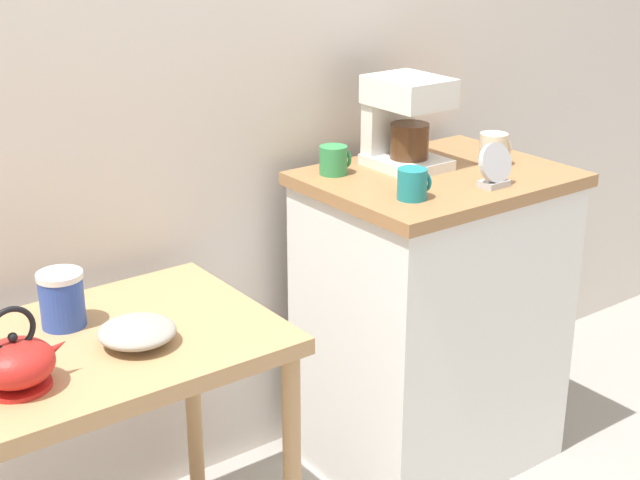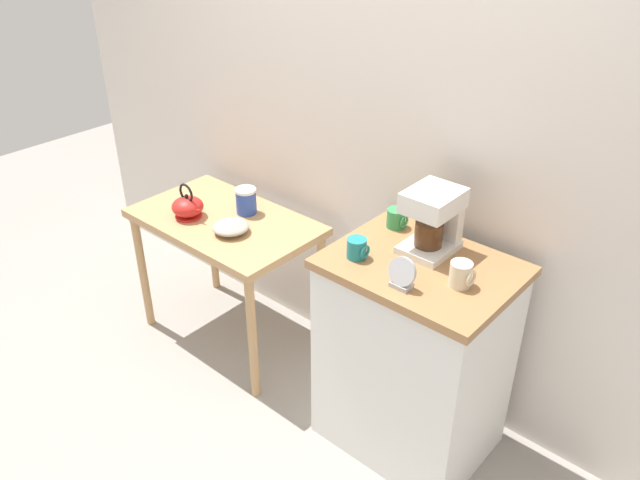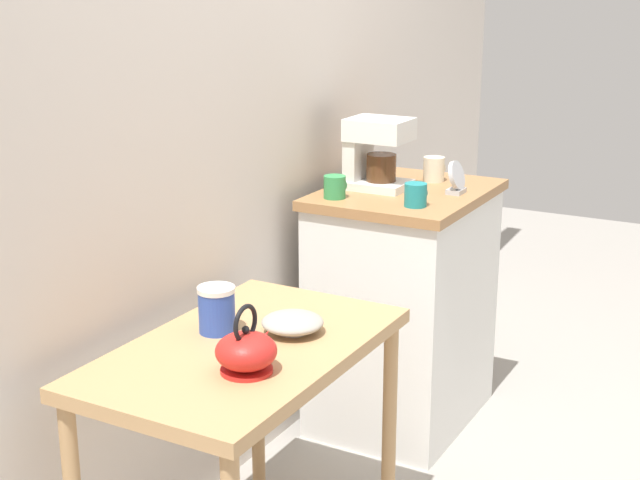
{
  "view_description": "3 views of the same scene",
  "coord_description": "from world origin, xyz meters",
  "px_view_note": "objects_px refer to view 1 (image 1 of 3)",
  "views": [
    {
      "loc": [
        -1.21,
        -1.82,
        1.66
      ],
      "look_at": [
        0.09,
        -0.07,
        0.84
      ],
      "focal_mm": 52.15,
      "sensor_mm": 36.0,
      "label": 1
    },
    {
      "loc": [
        1.6,
        -1.79,
        2.22
      ],
      "look_at": [
        0.09,
        -0.06,
        0.87
      ],
      "focal_mm": 35.69,
      "sensor_mm": 36.0,
      "label": 2
    },
    {
      "loc": [
        -2.47,
        -1.32,
        1.68
      ],
      "look_at": [
        -0.18,
        -0.05,
        0.92
      ],
      "focal_mm": 51.42,
      "sensor_mm": 36.0,
      "label": 3
    }
  ],
  "objects_px": {
    "coffee_maker": "(403,118)",
    "mug_small_cream": "(494,149)",
    "canister_enamel": "(62,299)",
    "mug_dark_teal": "(413,184)",
    "teakettle": "(17,362)",
    "mug_tall_green": "(334,160)",
    "table_clock": "(495,168)",
    "bowl_stoneware": "(137,332)"
  },
  "relations": [
    {
      "from": "coffee_maker",
      "to": "mug_small_cream",
      "type": "height_order",
      "value": "coffee_maker"
    },
    {
      "from": "canister_enamel",
      "to": "mug_dark_teal",
      "type": "xyz_separation_m",
      "value": [
        0.87,
        -0.22,
        0.17
      ]
    },
    {
      "from": "canister_enamel",
      "to": "mug_small_cream",
      "type": "bearing_deg",
      "value": -5.58
    },
    {
      "from": "teakettle",
      "to": "mug_dark_teal",
      "type": "bearing_deg",
      "value": 0.02
    },
    {
      "from": "coffee_maker",
      "to": "mug_tall_green",
      "type": "bearing_deg",
      "value": 166.38
    },
    {
      "from": "mug_dark_teal",
      "to": "teakettle",
      "type": "bearing_deg",
      "value": -179.98
    },
    {
      "from": "table_clock",
      "to": "canister_enamel",
      "type": "bearing_deg",
      "value": 166.26
    },
    {
      "from": "bowl_stoneware",
      "to": "mug_tall_green",
      "type": "distance_m",
      "value": 0.82
    },
    {
      "from": "teakettle",
      "to": "mug_small_cream",
      "type": "distance_m",
      "value": 1.46
    },
    {
      "from": "teakettle",
      "to": "coffee_maker",
      "type": "bearing_deg",
      "value": 11.39
    },
    {
      "from": "mug_tall_green",
      "to": "table_clock",
      "type": "xyz_separation_m",
      "value": [
        0.27,
        -0.35,
        0.01
      ]
    },
    {
      "from": "coffee_maker",
      "to": "mug_small_cream",
      "type": "distance_m",
      "value": 0.28
    },
    {
      "from": "coffee_maker",
      "to": "table_clock",
      "type": "xyz_separation_m",
      "value": [
        0.06,
        -0.3,
        -0.09
      ]
    },
    {
      "from": "mug_small_cream",
      "to": "table_clock",
      "type": "relative_size",
      "value": 0.78
    },
    {
      "from": "bowl_stoneware",
      "to": "mug_small_cream",
      "type": "distance_m",
      "value": 1.19
    },
    {
      "from": "teakettle",
      "to": "mug_dark_teal",
      "type": "distance_m",
      "value": 1.07
    },
    {
      "from": "bowl_stoneware",
      "to": "mug_dark_teal",
      "type": "relative_size",
      "value": 2.06
    },
    {
      "from": "mug_small_cream",
      "to": "mug_dark_teal",
      "type": "bearing_deg",
      "value": -166.52
    },
    {
      "from": "bowl_stoneware",
      "to": "table_clock",
      "type": "xyz_separation_m",
      "value": [
        1.02,
        -0.08,
        0.22
      ]
    },
    {
      "from": "canister_enamel",
      "to": "mug_dark_teal",
      "type": "relative_size",
      "value": 1.57
    },
    {
      "from": "bowl_stoneware",
      "to": "mug_small_cream",
      "type": "xyz_separation_m",
      "value": [
        1.17,
        0.06,
        0.21
      ]
    },
    {
      "from": "teakettle",
      "to": "mug_dark_teal",
      "type": "relative_size",
      "value": 2.28
    },
    {
      "from": "bowl_stoneware",
      "to": "coffee_maker",
      "type": "bearing_deg",
      "value": 12.8
    },
    {
      "from": "table_clock",
      "to": "coffee_maker",
      "type": "bearing_deg",
      "value": 102.14
    },
    {
      "from": "coffee_maker",
      "to": "table_clock",
      "type": "bearing_deg",
      "value": -77.86
    },
    {
      "from": "coffee_maker",
      "to": "canister_enamel",
      "type": "bearing_deg",
      "value": -178.42
    },
    {
      "from": "teakettle",
      "to": "canister_enamel",
      "type": "distance_m",
      "value": 0.29
    },
    {
      "from": "mug_small_cream",
      "to": "table_clock",
      "type": "distance_m",
      "value": 0.21
    },
    {
      "from": "canister_enamel",
      "to": "table_clock",
      "type": "bearing_deg",
      "value": -13.74
    },
    {
      "from": "mug_small_cream",
      "to": "table_clock",
      "type": "height_order",
      "value": "table_clock"
    },
    {
      "from": "canister_enamel",
      "to": "mug_small_cream",
      "type": "distance_m",
      "value": 1.28
    },
    {
      "from": "bowl_stoneware",
      "to": "mug_dark_teal",
      "type": "height_order",
      "value": "mug_dark_teal"
    },
    {
      "from": "bowl_stoneware",
      "to": "teakettle",
      "type": "xyz_separation_m",
      "value": [
        -0.28,
        -0.03,
        0.03
      ]
    },
    {
      "from": "teakettle",
      "to": "mug_small_cream",
      "type": "height_order",
      "value": "mug_small_cream"
    },
    {
      "from": "coffee_maker",
      "to": "mug_tall_green",
      "type": "xyz_separation_m",
      "value": [
        -0.21,
        0.05,
        -0.1
      ]
    },
    {
      "from": "mug_small_cream",
      "to": "coffee_maker",
      "type": "bearing_deg",
      "value": 144.96
    },
    {
      "from": "coffee_maker",
      "to": "mug_dark_teal",
      "type": "relative_size",
      "value": 3.1
    },
    {
      "from": "mug_tall_green",
      "to": "mug_dark_teal",
      "type": "bearing_deg",
      "value": -84.84
    },
    {
      "from": "coffee_maker",
      "to": "mug_small_cream",
      "type": "xyz_separation_m",
      "value": [
        0.22,
        -0.15,
        -0.09
      ]
    },
    {
      "from": "coffee_maker",
      "to": "mug_small_cream",
      "type": "relative_size",
      "value": 2.77
    },
    {
      "from": "teakettle",
      "to": "mug_small_cream",
      "type": "xyz_separation_m",
      "value": [
        1.45,
        0.1,
        0.19
      ]
    },
    {
      "from": "coffee_maker",
      "to": "mug_dark_teal",
      "type": "bearing_deg",
      "value": -125.94
    }
  ]
}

